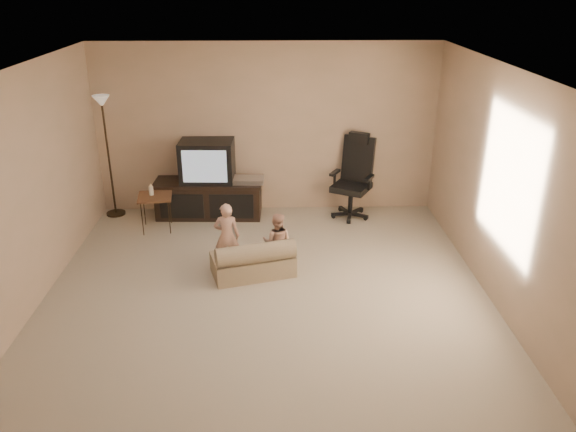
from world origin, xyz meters
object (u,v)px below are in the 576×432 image
object	(u,v)px
tv_stand	(209,185)
floor_lamp	(105,130)
office_chair	(353,187)
toddler_left	(227,236)
toddler_right	(277,242)
child_sofa	(254,261)
side_table	(155,197)

from	to	relation	value
tv_stand	floor_lamp	world-z (taller)	floor_lamp
office_chair	toddler_left	world-z (taller)	office_chair
toddler_right	office_chair	bearing A→B (deg)	-116.67
office_chair	toddler_right	distance (m)	2.01
office_chair	child_sofa	xyz separation A→B (m)	(-1.42, -1.80, -0.26)
tv_stand	floor_lamp	size ratio (longest dim) A/B	0.90
tv_stand	floor_lamp	xyz separation A→B (m)	(-1.44, 0.06, 0.83)
office_chair	side_table	bearing A→B (deg)	-142.50
side_table	toddler_right	xyz separation A→B (m)	(1.70, -1.23, -0.12)
child_sofa	toddler_right	size ratio (longest dim) A/B	1.45
child_sofa	toddler_right	world-z (taller)	toddler_right
side_table	toddler_left	bearing A→B (deg)	-47.13
side_table	floor_lamp	bearing A→B (deg)	142.89
office_chair	child_sofa	world-z (taller)	office_chair
tv_stand	office_chair	world-z (taller)	office_chair
tv_stand	toddler_left	distance (m)	1.71
floor_lamp	toddler_left	size ratio (longest dim) A/B	2.11
office_chair	floor_lamp	distance (m)	3.67
toddler_left	toddler_right	world-z (taller)	toddler_left
office_chair	toddler_left	size ratio (longest dim) A/B	1.46
office_chair	toddler_left	distance (m)	2.37
child_sofa	toddler_left	size ratio (longest dim) A/B	1.25
tv_stand	toddler_left	world-z (taller)	tv_stand
toddler_left	toddler_right	bearing A→B (deg)	176.15
tv_stand	side_table	distance (m)	0.86
tv_stand	side_table	size ratio (longest dim) A/B	2.36
tv_stand	child_sofa	xyz separation A→B (m)	(0.71, -1.88, -0.29)
side_table	floor_lamp	size ratio (longest dim) A/B	0.38
side_table	floor_lamp	world-z (taller)	floor_lamp
toddler_left	toddler_right	size ratio (longest dim) A/B	1.16
child_sofa	side_table	bearing A→B (deg)	119.83
office_chair	child_sofa	size ratio (longest dim) A/B	1.16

